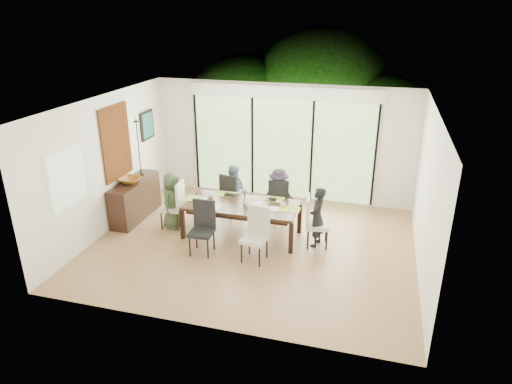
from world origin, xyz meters
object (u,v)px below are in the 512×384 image
(chair_left_end, at_px, (172,204))
(chair_far_left, at_px, (233,194))
(table_top, at_px, (242,205))
(chair_right_end, at_px, (318,221))
(sideboard, at_px, (135,199))
(cup_b, at_px, (248,205))
(vase, at_px, (245,201))
(cup_c, at_px, (283,204))
(chair_near_right, at_px, (254,235))
(person_left_end, at_px, (172,200))
(person_far_right, at_px, (279,196))
(chair_far_right, at_px, (279,199))
(person_far_left, at_px, (233,191))
(laptop, at_px, (199,201))
(cup_a, at_px, (211,195))
(chair_near_left, at_px, (201,229))
(person_right_end, at_px, (317,217))
(bowl, at_px, (131,180))

(chair_left_end, relative_size, chair_far_left, 1.00)
(table_top, bearing_deg, chair_right_end, 0.00)
(chair_right_end, distance_m, sideboard, 3.95)
(table_top, height_order, chair_right_end, chair_right_end)
(chair_far_left, xyz_separation_m, cup_b, (0.60, -0.95, 0.22))
(chair_far_left, bearing_deg, vase, 135.90)
(vase, bearing_deg, cup_b, -56.31)
(cup_c, bearing_deg, chair_near_right, -107.19)
(vase, distance_m, cup_b, 0.18)
(person_left_end, distance_m, person_far_right, 2.19)
(chair_far_left, bearing_deg, chair_right_end, 170.34)
(chair_far_right, distance_m, person_far_left, 1.00)
(vase, height_order, cup_b, vase)
(chair_far_left, height_order, laptop, chair_far_left)
(chair_far_left, distance_m, sideboard, 2.10)
(cup_b, bearing_deg, person_far_right, 66.73)
(person_far_left, height_order, person_far_right, same)
(chair_far_right, relative_size, cup_b, 11.00)
(chair_far_left, height_order, sideboard, chair_far_left)
(cup_c, bearing_deg, cup_a, 178.09)
(table_top, relative_size, sideboard, 1.45)
(person_left_end, height_order, cup_c, person_left_end)
(person_left_end, distance_m, cup_b, 1.64)
(table_top, relative_size, chair_near_left, 2.18)
(chair_far_left, bearing_deg, chair_near_right, 132.81)
(chair_right_end, height_order, cup_a, chair_right_end)
(chair_near_left, xyz_separation_m, vase, (0.55, 0.92, 0.24))
(person_far_left, bearing_deg, sideboard, 11.87)
(sideboard, bearing_deg, person_far_right, 11.98)
(chair_far_right, xyz_separation_m, person_far_left, (-1.00, -0.02, 0.09))
(chair_far_right, xyz_separation_m, cup_c, (0.25, -0.75, 0.23))
(chair_far_right, xyz_separation_m, cup_a, (-1.25, -0.70, 0.23))
(chair_left_end, height_order, cup_c, chair_left_end)
(chair_far_right, xyz_separation_m, laptop, (-1.40, -0.95, 0.19))
(chair_right_end, xyz_separation_m, person_far_right, (-0.95, 0.83, 0.09))
(chair_left_end, xyz_separation_m, person_right_end, (2.98, -0.00, 0.09))
(chair_right_end, bearing_deg, person_left_end, 80.83)
(laptop, bearing_deg, cup_a, 47.85)
(chair_far_left, relative_size, sideboard, 0.67)
(person_left_end, distance_m, bowl, 1.02)
(person_far_left, height_order, bowl, person_far_left)
(chair_left_end, distance_m, laptop, 0.69)
(table_top, xyz_separation_m, laptop, (-0.85, -0.10, 0.04))
(chair_left_end, bearing_deg, person_far_left, 123.74)
(sideboard, bearing_deg, chair_near_right, -19.87)
(table_top, bearing_deg, chair_far_right, 57.09)
(person_far_right, xyz_separation_m, bowl, (-3.00, -0.74, 0.31))
(cup_b, bearing_deg, chair_left_end, 176.53)
(chair_near_left, relative_size, person_far_left, 0.85)
(cup_b, bearing_deg, vase, 123.69)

